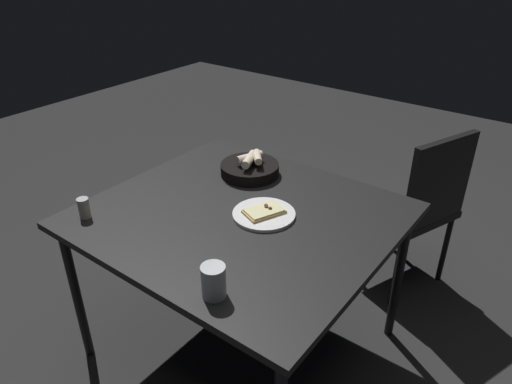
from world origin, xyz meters
TOP-DOWN VIEW (x-y plane):
  - ground at (0.00, 0.00)m, footprint 8.00×8.00m
  - dining_table at (0.00, 0.00)m, footprint 1.20×1.09m
  - pizza_plate at (-0.09, -0.04)m, footprint 0.26×0.26m
  - bread_basket at (0.18, -0.30)m, footprint 0.28×0.28m
  - beer_glass at (-0.25, 0.44)m, footprint 0.08×0.08m
  - pepper_shaker at (0.48, 0.40)m, footprint 0.05×0.05m
  - chair_near at (-0.43, -0.91)m, footprint 0.57×0.57m

SIDE VIEW (x-z plane):
  - ground at x=0.00m, z-range 0.00..0.00m
  - chair_near at x=-0.43m, z-range 0.07..0.98m
  - dining_table at x=0.00m, z-range 0.32..1.06m
  - pizza_plate at x=-0.09m, z-range 0.73..0.77m
  - bread_basket at x=0.18m, z-range 0.72..0.83m
  - pepper_shaker at x=0.48m, z-range 0.74..0.82m
  - beer_glass at x=-0.25m, z-range 0.73..0.85m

